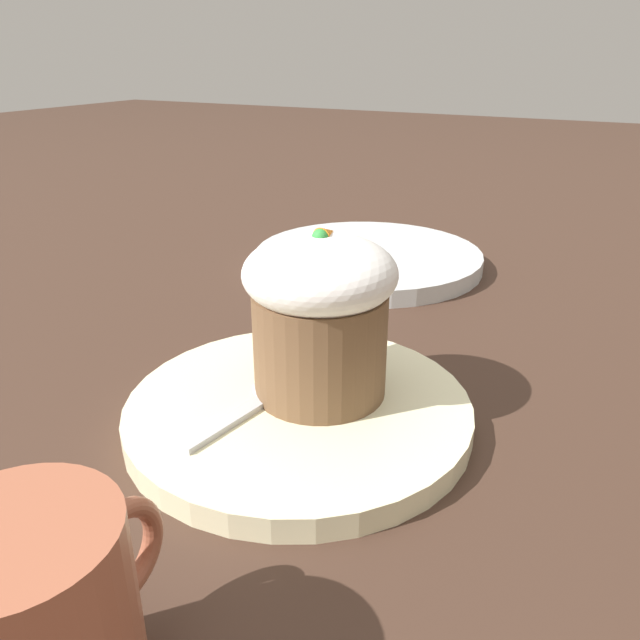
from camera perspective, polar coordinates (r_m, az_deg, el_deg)
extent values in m
plane|color=#3D281E|center=(0.41, -1.95, -9.21)|extent=(4.00, 4.00, 0.00)
cylinder|color=beige|center=(0.41, -1.96, -8.29)|extent=(0.22, 0.22, 0.02)
cylinder|color=brown|center=(0.40, 0.00, -2.15)|extent=(0.09, 0.09, 0.07)
ellipsoid|color=white|center=(0.38, 0.00, 4.31)|extent=(0.10, 0.10, 0.05)
cone|color=orange|center=(0.38, 0.66, 7.89)|extent=(0.02, 0.01, 0.01)
sphere|color=green|center=(0.37, 0.03, 7.56)|extent=(0.01, 0.01, 0.01)
cube|color=#B7B7BC|center=(0.38, -8.27, -9.11)|extent=(0.07, 0.02, 0.00)
ellipsoid|color=#B7B7BC|center=(0.42, -3.17, -5.88)|extent=(0.06, 0.05, 0.01)
cylinder|color=#9E563D|center=(0.25, -24.51, -24.47)|extent=(0.07, 0.07, 0.09)
torus|color=#9E563D|center=(0.27, -17.86, -19.79)|extent=(0.05, 0.01, 0.05)
cylinder|color=silver|center=(0.70, 4.41, 5.64)|extent=(0.25, 0.25, 0.02)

